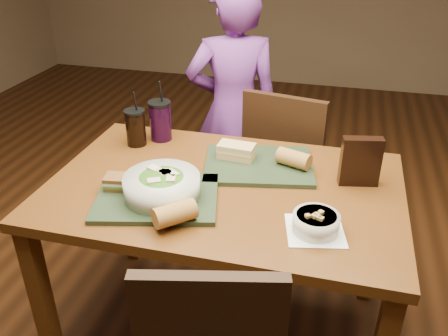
{
  "coord_description": "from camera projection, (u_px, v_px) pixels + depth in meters",
  "views": [
    {
      "loc": [
        0.38,
        -1.47,
        1.65
      ],
      "look_at": [
        0.0,
        0.0,
        0.82
      ],
      "focal_mm": 38.0,
      "sensor_mm": 36.0,
      "label": 1
    }
  ],
  "objects": [
    {
      "name": "baguette_far",
      "position": [
        294.0,
        159.0,
        1.83
      ],
      "size": [
        0.14,
        0.11,
        0.07
      ],
      "primitive_type": "cylinder",
      "rotation": [
        0.0,
        1.57,
        -0.35
      ],
      "color": "#AD7533",
      "rests_on": "tray_far"
    },
    {
      "name": "tray_near",
      "position": [
        157.0,
        198.0,
        1.66
      ],
      "size": [
        0.48,
        0.41,
        0.02
      ],
      "primitive_type": "cube",
      "rotation": [
        0.0,
        0.0,
        0.24
      ],
      "color": "#22311D",
      "rests_on": "dining_table"
    },
    {
      "name": "cup_berry",
      "position": [
        160.0,
        120.0,
        2.07
      ],
      "size": [
        0.1,
        0.1,
        0.27
      ],
      "color": "black",
      "rests_on": "dining_table"
    },
    {
      "name": "chip_bag",
      "position": [
        360.0,
        162.0,
        1.72
      ],
      "size": [
        0.15,
        0.07,
        0.19
      ],
      "primitive_type": "cube",
      "rotation": [
        0.0,
        0.0,
        0.21
      ],
      "color": "black",
      "rests_on": "dining_table"
    },
    {
      "name": "sandwich_near",
      "position": [
        120.0,
        182.0,
        1.69
      ],
      "size": [
        0.11,
        0.09,
        0.05
      ],
      "color": "#593819",
      "rests_on": "tray_near"
    },
    {
      "name": "soup_bowl",
      "position": [
        316.0,
        222.0,
        1.49
      ],
      "size": [
        0.21,
        0.21,
        0.07
      ],
      "color": "white",
      "rests_on": "dining_table"
    },
    {
      "name": "chair_far",
      "position": [
        283.0,
        166.0,
        2.39
      ],
      "size": [
        0.47,
        0.47,
        0.92
      ],
      "color": "black",
      "rests_on": "ground"
    },
    {
      "name": "baguette_near",
      "position": [
        175.0,
        213.0,
        1.5
      ],
      "size": [
        0.15,
        0.14,
        0.07
      ],
      "primitive_type": "cylinder",
      "rotation": [
        0.0,
        1.57,
        0.77
      ],
      "color": "#AD7533",
      "rests_on": "tray_near"
    },
    {
      "name": "tray_far",
      "position": [
        259.0,
        165.0,
        1.87
      ],
      "size": [
        0.47,
        0.39,
        0.02
      ],
      "primitive_type": "cube",
      "rotation": [
        0.0,
        0.0,
        0.19
      ],
      "color": "#22311D",
      "rests_on": "dining_table"
    },
    {
      "name": "cup_cola",
      "position": [
        136.0,
        127.0,
        2.02
      ],
      "size": [
        0.09,
        0.09,
        0.24
      ],
      "color": "black",
      "rests_on": "dining_table"
    },
    {
      "name": "diner",
      "position": [
        233.0,
        112.0,
        2.57
      ],
      "size": [
        0.58,
        0.47,
        1.37
      ],
      "primitive_type": "imported",
      "rotation": [
        0.0,
        0.0,
        3.47
      ],
      "color": "#6E3186",
      "rests_on": "ground"
    },
    {
      "name": "dining_table",
      "position": [
        224.0,
        205.0,
        1.8
      ],
      "size": [
        1.3,
        0.85,
        0.75
      ],
      "color": "#593211",
      "rests_on": "ground"
    },
    {
      "name": "salad_bowl",
      "position": [
        162.0,
        185.0,
        1.64
      ],
      "size": [
        0.27,
        0.27,
        0.09
      ],
      "color": "silver",
      "rests_on": "tray_near"
    },
    {
      "name": "ground",
      "position": [
        224.0,
        329.0,
        2.12
      ],
      "size": [
        6.0,
        6.0,
        0.0
      ],
      "primitive_type": "plane",
      "color": "#381C0B",
      "rests_on": "ground"
    },
    {
      "name": "sandwich_far",
      "position": [
        236.0,
        151.0,
        1.9
      ],
      "size": [
        0.15,
        0.09,
        0.06
      ],
      "color": "tan",
      "rests_on": "tray_far"
    }
  ]
}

